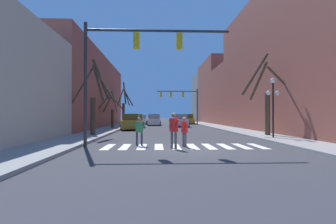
# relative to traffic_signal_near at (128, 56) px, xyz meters

# --- Properties ---
(ground_plane) EXTENTS (240.00, 240.00, 0.00)m
(ground_plane) POSITION_rel_traffic_signal_near_xyz_m (2.99, -1.22, -4.84)
(ground_plane) COLOR #38383D
(sidewalk_left) EXTENTS (2.78, 90.00, 0.15)m
(sidewalk_left) POSITION_rel_traffic_signal_near_xyz_m (-3.87, -1.22, -4.76)
(sidewalk_left) COLOR gray
(sidewalk_left) RESTS_ON ground_plane
(sidewalk_right) EXTENTS (2.78, 90.00, 0.15)m
(sidewalk_right) POSITION_rel_traffic_signal_near_xyz_m (9.86, -1.22, -4.76)
(sidewalk_right) COLOR gray
(sidewalk_right) RESTS_ON ground_plane
(building_row_left) EXTENTS (6.00, 43.15, 9.41)m
(building_row_left) POSITION_rel_traffic_signal_near_xyz_m (-8.26, 15.51, -0.44)
(building_row_left) COLOR #BCB299
(building_row_left) RESTS_ON ground_plane
(building_row_right) EXTENTS (6.00, 64.92, 13.71)m
(building_row_right) POSITION_rel_traffic_signal_near_xyz_m (14.24, 24.55, 1.46)
(building_row_right) COLOR #934C3D
(building_row_right) RESTS_ON ground_plane
(crosswalk_stripes) EXTENTS (8.55, 2.60, 0.01)m
(crosswalk_stripes) POSITION_rel_traffic_signal_near_xyz_m (2.99, 0.10, -4.83)
(crosswalk_stripes) COLOR white
(crosswalk_stripes) RESTS_ON ground_plane
(traffic_signal_near) EXTENTS (7.74, 0.28, 6.61)m
(traffic_signal_near) POSITION_rel_traffic_signal_near_xyz_m (0.00, 0.00, 0.00)
(traffic_signal_near) COLOR #2D2D2D
(traffic_signal_near) RESTS_ON ground_plane
(traffic_signal_far) EXTENTS (6.76, 0.28, 5.97)m
(traffic_signal_far) POSITION_rel_traffic_signal_near_xyz_m (5.69, 29.05, -0.40)
(traffic_signal_far) COLOR #2D2D2D
(traffic_signal_far) RESTS_ON ground_plane
(street_lamp_right_corner) EXTENTS (0.95, 0.36, 4.11)m
(street_lamp_right_corner) POSITION_rel_traffic_signal_near_xyz_m (9.57, 3.80, -1.77)
(street_lamp_right_corner) COLOR black
(street_lamp_right_corner) RESTS_ON sidewalk_right
(car_driving_toward_lane) EXTENTS (2.04, 4.73, 1.81)m
(car_driving_toward_lane) POSITION_rel_traffic_signal_near_xyz_m (-1.34, 15.97, -4.00)
(car_driving_toward_lane) COLOR #A38423
(car_driving_toward_lane) RESTS_ON ground_plane
(car_parked_right_far) EXTENTS (2.15, 4.72, 1.83)m
(car_parked_right_far) POSITION_rel_traffic_signal_near_xyz_m (7.27, 34.23, -3.99)
(car_parked_right_far) COLOR #A38423
(car_parked_right_far) RESTS_ON ground_plane
(car_parked_left_near) EXTENTS (2.20, 4.20, 1.78)m
(car_parked_left_near) POSITION_rel_traffic_signal_near_xyz_m (-1.26, 21.35, -4.01)
(car_parked_left_near) COLOR #A38423
(car_parked_left_near) RESTS_ON ground_plane
(car_at_intersection) EXTENTS (2.13, 4.25, 1.79)m
(car_at_intersection) POSITION_rel_traffic_signal_near_xyz_m (4.92, 22.96, -4.01)
(car_at_intersection) COLOR silver
(car_at_intersection) RESTS_ON ground_plane
(car_parked_right_near) EXTENTS (2.17, 4.11, 1.81)m
(car_parked_right_near) POSITION_rel_traffic_signal_near_xyz_m (1.09, 27.84, -4.00)
(car_parked_right_near) COLOR white
(car_parked_right_near) RESTS_ON ground_plane
(car_parked_left_far) EXTENTS (2.21, 4.63, 1.67)m
(car_parked_left_far) POSITION_rel_traffic_signal_near_xyz_m (-1.26, 33.12, -4.06)
(car_parked_left_far) COLOR white
(car_parked_left_far) RESTS_ON ground_plane
(pedestrian_waiting_at_curb) EXTENTS (0.67, 0.21, 1.56)m
(pedestrian_waiting_at_curb) POSITION_rel_traffic_signal_near_xyz_m (0.56, 0.65, -3.91)
(pedestrian_waiting_at_curb) COLOR #282D47
(pedestrian_waiting_at_curb) RESTS_ON ground_plane
(pedestrian_near_right_corner) EXTENTS (0.32, 0.68, 1.60)m
(pedestrian_near_right_corner) POSITION_rel_traffic_signal_near_xyz_m (3.00, -0.04, -3.89)
(pedestrian_near_right_corner) COLOR #4C4C51
(pedestrian_near_right_corner) RESTS_ON ground_plane
(pedestrian_crossing_street) EXTENTS (0.52, 0.70, 1.81)m
(pedestrian_crossing_street) POSITION_rel_traffic_signal_near_xyz_m (2.39, -0.70, -3.76)
(pedestrian_crossing_street) COLOR #4C4C51
(pedestrian_crossing_street) RESTS_ON ground_plane
(street_tree_right_mid) EXTENTS (3.11, 3.33, 4.46)m
(street_tree_right_mid) POSITION_rel_traffic_signal_near_xyz_m (-4.05, 18.11, -2.63)
(street_tree_right_mid) COLOR #473828
(street_tree_right_mid) RESTS_ON sidewalk_left
(street_tree_left_mid) EXTENTS (2.18, 4.62, 6.69)m
(street_tree_left_mid) POSITION_rel_traffic_signal_near_xyz_m (-3.58, 27.18, -1.72)
(street_tree_left_mid) COLOR #473828
(street_tree_left_mid) RESTS_ON sidewalk_left
(street_tree_left_far) EXTENTS (3.93, 2.29, 5.97)m
(street_tree_left_far) POSITION_rel_traffic_signal_near_xyz_m (-3.28, 6.71, -1.99)
(street_tree_left_far) COLOR #473828
(street_tree_left_far) RESTS_ON sidewalk_left
(street_tree_right_far) EXTENTS (3.99, 3.17, 6.35)m
(street_tree_right_far) POSITION_rel_traffic_signal_near_xyz_m (10.04, 6.19, -1.84)
(street_tree_right_far) COLOR brown
(street_tree_right_far) RESTS_ON sidewalk_right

